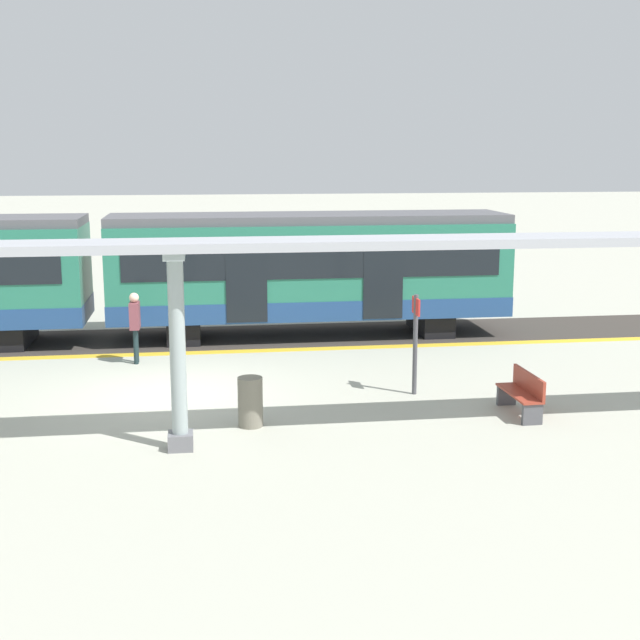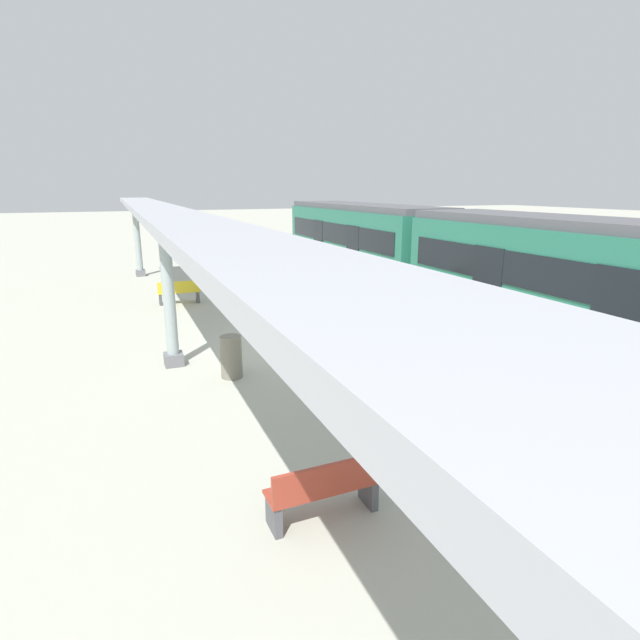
% 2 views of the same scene
% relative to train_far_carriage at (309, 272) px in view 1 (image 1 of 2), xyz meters
% --- Properties ---
extents(ground_plane, '(176.00, 176.00, 0.00)m').
position_rel_train_far_carriage_xyz_m(ground_plane, '(5.62, -3.71, -1.83)').
color(ground_plane, '#ABAB9B').
extents(tactile_edge_strip, '(0.39, 35.02, 0.01)m').
position_rel_train_far_carriage_xyz_m(tactile_edge_strip, '(1.79, -3.71, -1.82)').
color(tactile_edge_strip, gold).
rests_on(tactile_edge_strip, ground).
extents(trackbed, '(3.20, 47.02, 0.01)m').
position_rel_train_far_carriage_xyz_m(trackbed, '(-0.01, -3.71, -1.82)').
color(trackbed, '#38332D').
rests_on(trackbed, ground).
extents(train_far_carriage, '(2.65, 11.18, 3.48)m').
position_rel_train_far_carriage_xyz_m(train_far_carriage, '(0.00, 0.00, 0.00)').
color(train_far_carriage, '#256F57').
rests_on(train_far_carriage, ground).
extents(canopy_pillar_second, '(1.10, 0.44, 3.55)m').
position_rel_train_far_carriage_xyz_m(canopy_pillar_second, '(9.20, -3.49, -0.02)').
color(canopy_pillar_second, slate).
rests_on(canopy_pillar_second, ground).
extents(canopy_beam, '(1.20, 27.89, 0.16)m').
position_rel_train_far_carriage_xyz_m(canopy_beam, '(9.20, -3.63, 1.81)').
color(canopy_beam, '#A8AAB2').
rests_on(canopy_beam, canopy_pillar_nearest).
extents(bench_mid_platform, '(1.51, 0.47, 0.86)m').
position_rel_train_far_carriage_xyz_m(bench_mid_platform, '(8.08, 3.28, -1.38)').
color(bench_mid_platform, '#9A3726').
rests_on(bench_mid_platform, ground).
extents(trash_bin, '(0.48, 0.48, 0.97)m').
position_rel_train_far_carriage_xyz_m(trash_bin, '(8.07, -2.18, -1.34)').
color(trash_bin, slate).
rests_on(trash_bin, ground).
extents(platform_info_sign, '(0.56, 0.10, 2.20)m').
position_rel_train_far_carriage_xyz_m(platform_info_sign, '(6.36, 1.49, -0.50)').
color(platform_info_sign, '#4C4C51').
rests_on(platform_info_sign, ground).
extents(passenger_waiting_near_edge, '(0.52, 0.24, 1.78)m').
position_rel_train_far_carriage_xyz_m(passenger_waiting_near_edge, '(2.70, -4.71, -0.71)').
color(passenger_waiting_near_edge, '#1A2B2D').
rests_on(passenger_waiting_near_edge, ground).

